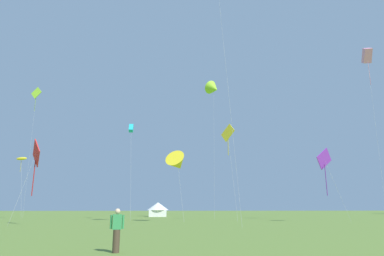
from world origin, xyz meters
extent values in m
cube|color=yellow|center=(6.38, 43.28, 12.89)|extent=(1.64, 2.76, 3.01)
cylinder|color=#A79518|center=(6.38, 43.28, 10.75)|extent=(0.10, 0.10, 2.69)
cylinder|color=#B2B2B7|center=(6.68, 42.04, 6.44)|extent=(0.63, 2.50, 12.89)
ellipsoid|color=yellow|center=(-27.10, 51.95, 9.77)|extent=(2.31, 1.61, 0.62)
cylinder|color=#A79518|center=(-27.10, 51.95, 8.44)|extent=(0.05, 0.05, 1.84)
cylinder|color=#B2B2B7|center=(-26.39, 51.47, 4.89)|extent=(1.45, 0.98, 9.78)
cylinder|color=#B2B2B7|center=(3.36, 26.44, 13.05)|extent=(1.70, 0.92, 26.09)
cone|color=#99DB2D|center=(5.58, 51.72, 23.09)|extent=(3.78, 3.91, 3.19)
cylinder|color=#B2B2B7|center=(5.33, 50.78, 11.55)|extent=(0.51, 1.91, 23.09)
cube|color=red|center=(-16.92, 31.07, 7.50)|extent=(1.70, 2.68, 3.06)
cylinder|color=maroon|center=(-16.92, 31.07, 4.85)|extent=(0.09, 0.09, 3.75)
cylinder|color=#B2B2B7|center=(-17.74, 30.61, 3.75)|extent=(1.66, 0.95, 7.50)
cube|color=pink|center=(25.03, 35.49, 22.63)|extent=(1.41, 2.08, 2.26)
cylinder|color=#A9627C|center=(25.03, 35.49, 20.15)|extent=(0.07, 0.07, 3.83)
cylinder|color=#B2B2B7|center=(24.12, 34.30, 11.31)|extent=(1.85, 2.41, 22.63)
cone|color=yellow|center=(-1.40, 38.62, 7.53)|extent=(3.83, 4.12, 3.40)
cylinder|color=#B2B2B7|center=(-0.96, 38.32, 3.76)|extent=(0.90, 0.64, 7.53)
cube|color=#1EB7CC|center=(-8.49, 45.77, 13.91)|extent=(0.64, 1.24, 1.42)
cylinder|color=#B2B2B7|center=(-8.13, 44.54, 6.95)|extent=(0.74, 2.47, 13.91)
cube|color=#99DB2D|center=(-27.63, 56.25, 22.91)|extent=(2.33, 1.17, 2.52)
cylinder|color=olive|center=(-27.63, 56.25, 20.79)|extent=(0.08, 0.08, 2.96)
cylinder|color=#B2B2B7|center=(-27.46, 55.92, 11.46)|extent=(0.35, 0.67, 22.91)
cube|color=purple|center=(17.49, 35.75, 7.93)|extent=(2.64, 1.43, 2.81)
cylinder|color=#63238B|center=(17.49, 35.75, 5.22)|extent=(0.09, 0.09, 3.94)
cylinder|color=#B2B2B7|center=(18.72, 35.42, 3.97)|extent=(2.47, 0.68, 7.94)
cylinder|color=#473828|center=(-4.93, 8.59, 0.45)|extent=(0.28, 0.28, 0.90)
cube|color=#338C4C|center=(-4.93, 8.59, 1.20)|extent=(0.39, 0.28, 0.60)
sphere|color=beige|center=(-4.93, 8.59, 1.62)|extent=(0.22, 0.22, 0.22)
cylinder|color=#338C4C|center=(-5.17, 8.59, 1.20)|extent=(0.09, 0.09, 0.55)
cylinder|color=#338C4C|center=(-4.69, 8.59, 1.20)|extent=(0.09, 0.09, 0.55)
cube|color=white|center=(-4.37, 64.04, 0.65)|extent=(3.48, 3.48, 1.30)
cone|color=white|center=(-4.37, 64.04, 2.06)|extent=(4.35, 4.35, 1.52)
camera|label=1|loc=(-3.01, -5.73, 1.76)|focal=31.23mm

